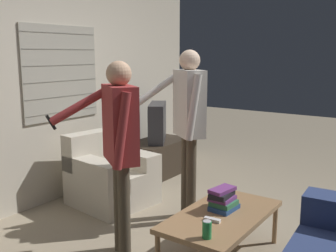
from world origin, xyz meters
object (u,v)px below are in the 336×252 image
coffee_table (222,218)px  person_right_standing (188,115)px  tv (157,122)px  person_left_standing (119,136)px  book_stack (223,199)px  soda_can (207,230)px  spare_remote (212,220)px  armchair_beige (109,176)px

coffee_table → person_right_standing: bearing=51.8°
coffee_table → tv: size_ratio=1.69×
person_left_standing → book_stack: size_ratio=6.36×
person_left_standing → person_right_standing: 0.93m
coffee_table → book_stack: bearing=23.2°
person_left_standing → soda_can: size_ratio=12.69×
coffee_table → book_stack: book_stack is taller
tv → spare_remote: 2.52m
spare_remote → person_left_standing: bearing=104.4°
tv → spare_remote: tv is taller
coffee_table → spare_remote: 0.18m
tv → coffee_table: bearing=16.8°
book_stack → soda_can: 0.54m
soda_can → person_left_standing: bearing=88.3°
person_right_standing → tv: bearing=-6.6°
armchair_beige → soda_can: bearing=70.9°
book_stack → soda_can: size_ratio=1.99×
tv → person_right_standing: 1.58m
tv → person_right_standing: (-1.03, -1.15, 0.33)m
tv → person_left_standing: 2.26m
soda_can → person_right_standing: bearing=38.8°
person_right_standing → soda_can: size_ratio=13.40×
person_left_standing → book_stack: 1.00m
spare_remote → book_stack: bearing=5.5°
tv → person_left_standing: bearing=-3.5°
coffee_table → person_left_standing: person_left_standing is taller
armchair_beige → spare_remote: bearing=77.5°
tv → soda_can: tv is taller
tv → person_right_standing: size_ratio=0.39×
soda_can → spare_remote: 0.29m
armchair_beige → person_right_standing: bearing=104.5°
tv → person_right_standing: bearing=15.5°
person_left_standing → book_stack: person_left_standing is taller
armchair_beige → person_left_standing: (-0.80, -0.89, 0.70)m
soda_can → spare_remote: bearing=21.3°
armchair_beige → person_right_standing: (0.13, -0.94, 0.75)m
person_right_standing → soda_can: (-0.95, -0.77, -0.61)m
armchair_beige → book_stack: bearing=85.7°
coffee_table → soda_can: 0.46m
person_left_standing → soda_can: 1.00m
person_left_standing → spare_remote: 0.97m
person_left_standing → person_right_standing: (0.93, -0.06, 0.05)m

